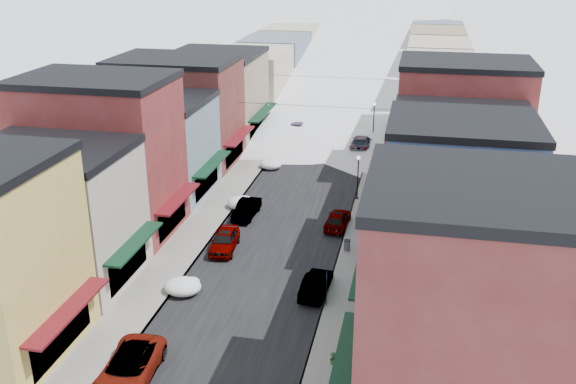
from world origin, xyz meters
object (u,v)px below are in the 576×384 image
at_px(car_dark_hatch, 247,209).
at_px(trash_can, 347,245).
at_px(car_white_suv, 129,368).
at_px(car_green_sedan, 316,284).
at_px(car_silver_sedan, 225,240).
at_px(streetlamp_near, 358,172).

height_order(car_dark_hatch, trash_can, car_dark_hatch).
bearing_deg(car_white_suv, car_green_sedan, 49.37).
distance_m(car_silver_sedan, streetlamp_near, 14.96).
xyz_separation_m(car_silver_sedan, trash_can, (9.09, 1.42, -0.18)).
bearing_deg(car_silver_sedan, trash_can, 3.96).
xyz_separation_m(car_white_suv, car_silver_sedan, (0.39, 15.94, -0.02)).
height_order(car_silver_sedan, streetlamp_near, streetlamp_near).
height_order(car_dark_hatch, streetlamp_near, streetlamp_near).
bearing_deg(streetlamp_near, car_green_sedan, -93.18).
bearing_deg(streetlamp_near, car_silver_sedan, -126.13).
bearing_deg(car_white_suv, car_silver_sedan, 84.81).
xyz_separation_m(car_dark_hatch, streetlamp_near, (8.74, 5.64, 1.99)).
relative_size(car_white_suv, trash_can, 6.61).
relative_size(car_white_suv, car_silver_sedan, 1.26).
bearing_deg(car_white_suv, car_dark_hatch, 85.20).
distance_m(car_green_sedan, trash_can, 6.56).
xyz_separation_m(car_dark_hatch, trash_can, (9.09, -4.92, -0.11)).
height_order(car_white_suv, trash_can, car_white_suv).
distance_m(car_dark_hatch, car_green_sedan, 13.77).
xyz_separation_m(car_green_sedan, streetlamp_near, (0.94, 16.99, 2.00)).
bearing_deg(car_green_sedan, car_dark_hatch, -51.49).
xyz_separation_m(car_silver_sedan, streetlamp_near, (8.74, 11.98, 1.93)).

